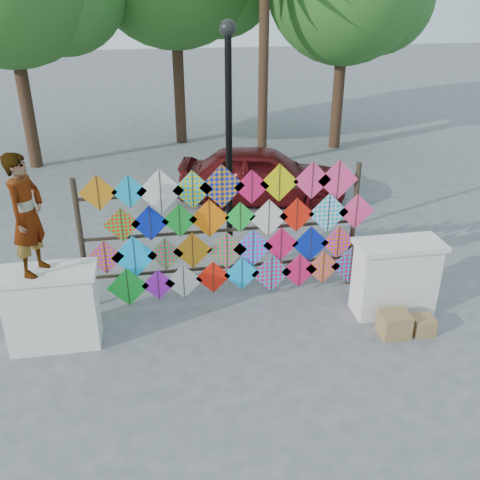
# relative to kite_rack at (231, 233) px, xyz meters

# --- Properties ---
(ground) EXTENTS (80.00, 80.00, 0.00)m
(ground) POSITION_rel_kite_rack_xyz_m (-0.13, -0.72, -1.22)
(ground) COLOR gray
(ground) RESTS_ON ground
(parapet_left) EXTENTS (1.40, 0.65, 1.28)m
(parapet_left) POSITION_rel_kite_rack_xyz_m (-2.83, -0.92, -0.57)
(parapet_left) COLOR silver
(parapet_left) RESTS_ON ground
(parapet_right) EXTENTS (1.40, 0.65, 1.28)m
(parapet_right) POSITION_rel_kite_rack_xyz_m (2.57, -0.92, -0.57)
(parapet_right) COLOR silver
(parapet_right) RESTS_ON ground
(kite_rack) EXTENTS (4.97, 0.24, 2.42)m
(kite_rack) POSITION_rel_kite_rack_xyz_m (0.00, 0.00, 0.00)
(kite_rack) COLOR black
(kite_rack) RESTS_ON ground
(vendor_woman) EXTENTS (0.63, 0.75, 1.75)m
(vendor_woman) POSITION_rel_kite_rack_xyz_m (-2.93, -0.92, 0.94)
(vendor_woman) COLOR #99999E
(vendor_woman) RESTS_ON parapet_left
(sedan) EXTENTS (4.39, 2.53, 1.41)m
(sedan) POSITION_rel_kite_rack_xyz_m (1.46, 4.33, -0.51)
(sedan) COLOR #550E10
(sedan) RESTS_ON ground
(lamppost) EXTENTS (0.28, 0.28, 4.46)m
(lamppost) POSITION_rel_kite_rack_xyz_m (0.17, 1.28, 1.47)
(lamppost) COLOR black
(lamppost) RESTS_ON ground
(cardboard_box_near) EXTENTS (0.44, 0.39, 0.39)m
(cardboard_box_near) POSITION_rel_kite_rack_xyz_m (2.32, -1.56, -1.02)
(cardboard_box_near) COLOR #8C6544
(cardboard_box_near) RESTS_ON ground
(cardboard_box_far) EXTENTS (0.33, 0.31, 0.28)m
(cardboard_box_far) POSITION_rel_kite_rack_xyz_m (2.79, -1.60, -1.08)
(cardboard_box_far) COLOR #8C6544
(cardboard_box_far) RESTS_ON ground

